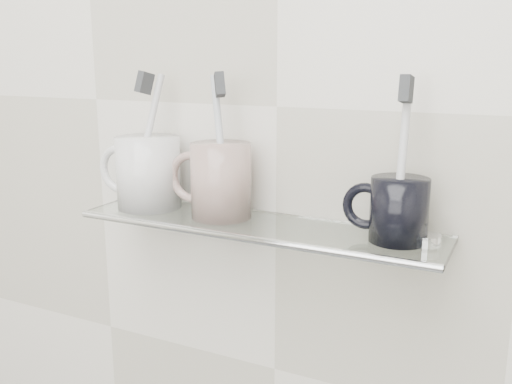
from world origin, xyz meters
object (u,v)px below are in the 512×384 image
Objects in this scene: mug_center at (221,181)px; mug_right at (399,210)px; mug_left at (149,172)px; shelf_glass at (257,226)px.

mug_center is 0.24m from mug_right.
mug_center is (0.12, 0.00, -0.00)m from mug_left.
mug_left is at bearing -166.76° from mug_center.
mug_right is (0.24, 0.00, -0.01)m from mug_center.
mug_left is 0.12m from mug_center.
mug_left is at bearing 178.40° from shelf_glass.
shelf_glass is 0.08m from mug_center.
mug_center reaches higher than mug_right.
mug_right is at bearing 13.24° from mug_center.
mug_center is at bearing -163.27° from mug_right.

